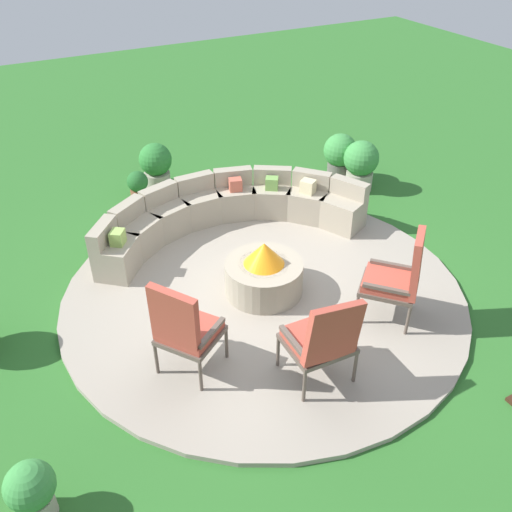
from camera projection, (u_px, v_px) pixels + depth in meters
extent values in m
plane|color=#2D6B28|center=(264.00, 294.00, 6.79)|extent=(24.00, 24.00, 0.00)
cylinder|color=#9E9384|center=(264.00, 293.00, 6.78)|extent=(4.84, 4.84, 0.06)
cylinder|color=#9E937F|center=(264.00, 277.00, 6.64)|extent=(0.94, 0.94, 0.41)
cylinder|color=black|center=(264.00, 265.00, 6.55)|extent=(0.61, 0.61, 0.06)
cone|color=orange|center=(264.00, 254.00, 6.45)|extent=(0.49, 0.49, 0.28)
cube|color=#9E937F|center=(342.00, 213.00, 7.86)|extent=(0.64, 0.69, 0.44)
cube|color=#9E937F|center=(350.00, 188.00, 7.77)|extent=(0.38, 0.57, 0.24)
cube|color=#9E937F|center=(308.00, 204.00, 8.08)|extent=(0.70, 0.71, 0.44)
cube|color=#9E937F|center=(312.00, 179.00, 8.00)|extent=(0.48, 0.52, 0.24)
cube|color=#9E937F|center=(272.00, 201.00, 8.17)|extent=(0.70, 0.67, 0.44)
cube|color=#9E937F|center=(273.00, 175.00, 8.10)|extent=(0.55, 0.43, 0.24)
cube|color=#9E937F|center=(235.00, 202.00, 8.14)|extent=(0.65, 0.58, 0.44)
cube|color=#9E937F|center=(233.00, 177.00, 8.07)|extent=(0.57, 0.30, 0.24)
cube|color=#9E937F|center=(200.00, 208.00, 7.99)|extent=(0.56, 0.46, 0.44)
cube|color=#9E937F|center=(194.00, 183.00, 7.90)|extent=(0.55, 0.17, 0.24)
cube|color=#9E937F|center=(167.00, 220.00, 7.72)|extent=(0.66, 0.59, 0.44)
cube|color=#9E937F|center=(159.00, 195.00, 7.61)|extent=(0.57, 0.32, 0.24)
cube|color=#9E937F|center=(139.00, 236.00, 7.37)|extent=(0.71, 0.68, 0.44)
cube|color=#9E937F|center=(127.00, 211.00, 7.23)|extent=(0.55, 0.44, 0.24)
cube|color=#9E937F|center=(117.00, 258.00, 6.95)|extent=(0.70, 0.71, 0.44)
cube|color=#9E937F|center=(102.00, 234.00, 6.78)|extent=(0.47, 0.52, 0.24)
cube|color=beige|center=(308.00, 187.00, 7.86)|extent=(0.24, 0.25, 0.19)
cube|color=#70A34C|center=(272.00, 183.00, 7.96)|extent=(0.23, 0.22, 0.18)
cube|color=#93B756|center=(118.00, 237.00, 6.77)|extent=(0.23, 0.24, 0.18)
cube|color=#BC5B47|center=(235.00, 185.00, 7.93)|extent=(0.21, 0.19, 0.18)
cylinder|color=brown|center=(184.00, 328.00, 5.92)|extent=(0.04, 0.04, 0.38)
cylinder|color=brown|center=(226.00, 343.00, 5.73)|extent=(0.04, 0.04, 0.38)
cylinder|color=brown|center=(156.00, 359.00, 5.54)|extent=(0.04, 0.04, 0.38)
cylinder|color=brown|center=(201.00, 376.00, 5.35)|extent=(0.04, 0.04, 0.38)
cube|color=brown|center=(191.00, 335.00, 5.51)|extent=(0.76, 0.77, 0.05)
cube|color=#B24738|center=(190.00, 330.00, 5.47)|extent=(0.70, 0.70, 0.09)
cube|color=#B24738|center=(174.00, 320.00, 5.13)|extent=(0.38, 0.52, 0.73)
cube|color=brown|center=(169.00, 318.00, 5.53)|extent=(0.41, 0.31, 0.04)
cube|color=brown|center=(211.00, 333.00, 5.34)|extent=(0.41, 0.31, 0.04)
cylinder|color=brown|center=(278.00, 351.00, 5.63)|extent=(0.04, 0.04, 0.38)
cylinder|color=brown|center=(326.00, 334.00, 5.84)|extent=(0.04, 0.04, 0.38)
cylinder|color=brown|center=(304.00, 387.00, 5.24)|extent=(0.04, 0.04, 0.38)
cylinder|color=brown|center=(355.00, 367.00, 5.45)|extent=(0.04, 0.04, 0.38)
cube|color=brown|center=(317.00, 343.00, 5.42)|extent=(0.63, 0.58, 0.05)
cube|color=#B24738|center=(318.00, 338.00, 5.38)|extent=(0.58, 0.53, 0.09)
cube|color=#B24738|center=(333.00, 333.00, 5.05)|extent=(0.63, 0.10, 0.67)
cube|color=brown|center=(293.00, 342.00, 5.24)|extent=(0.06, 0.48, 0.04)
cube|color=brown|center=(342.00, 325.00, 5.44)|extent=(0.06, 0.48, 0.04)
cylinder|color=brown|center=(357.00, 310.00, 6.17)|extent=(0.04, 0.04, 0.38)
cylinder|color=brown|center=(365.00, 284.00, 6.55)|extent=(0.04, 0.04, 0.38)
cylinder|color=brown|center=(408.00, 321.00, 6.02)|extent=(0.04, 0.04, 0.38)
cylinder|color=brown|center=(413.00, 294.00, 6.40)|extent=(0.04, 0.04, 0.38)
cube|color=brown|center=(388.00, 286.00, 6.16)|extent=(0.79, 0.80, 0.05)
cube|color=#B24738|center=(389.00, 281.00, 6.13)|extent=(0.73, 0.73, 0.09)
cube|color=#B24738|center=(417.00, 264.00, 5.89)|extent=(0.42, 0.45, 0.72)
cube|color=brown|center=(386.00, 289.00, 5.91)|extent=(0.38, 0.40, 0.04)
cube|color=brown|center=(392.00, 265.00, 6.27)|extent=(0.38, 0.40, 0.04)
cylinder|color=#A89E8E|center=(38.00, 506.00, 4.40)|extent=(0.29, 0.29, 0.23)
sphere|color=#3D8E42|center=(30.00, 486.00, 4.24)|extent=(0.39, 0.39, 0.39)
cylinder|color=#605B56|center=(338.00, 171.00, 9.24)|extent=(0.38, 0.38, 0.34)
sphere|color=#3D8E42|center=(340.00, 150.00, 9.02)|extent=(0.54, 0.54, 0.54)
cylinder|color=#A89E8E|center=(157.00, 178.00, 9.15)|extent=(0.42, 0.42, 0.21)
sphere|color=#2D7A33|center=(155.00, 159.00, 8.96)|extent=(0.53, 0.53, 0.53)
sphere|color=#DB337A|center=(158.00, 153.00, 8.93)|extent=(0.19, 0.19, 0.19)
cylinder|color=brown|center=(139.00, 196.00, 8.66)|extent=(0.26, 0.26, 0.21)
sphere|color=#236028|center=(137.00, 182.00, 8.52)|extent=(0.32, 0.32, 0.32)
cylinder|color=#A89E8E|center=(359.00, 181.00, 8.99)|extent=(0.43, 0.43, 0.31)
sphere|color=#3D8E42|center=(361.00, 158.00, 8.77)|extent=(0.56, 0.56, 0.56)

